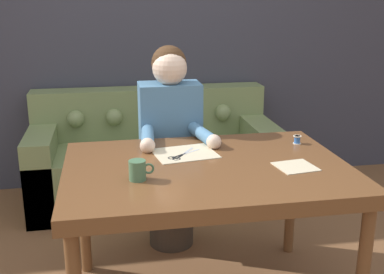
% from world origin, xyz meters
% --- Properties ---
extents(wall_back, '(8.00, 0.06, 2.60)m').
position_xyz_m(wall_back, '(0.00, 1.79, 1.30)').
color(wall_back, '#383842').
rests_on(wall_back, ground_plane).
extents(dining_table, '(1.36, 0.97, 0.76)m').
position_xyz_m(dining_table, '(0.09, -0.02, 0.69)').
color(dining_table, brown).
rests_on(dining_table, ground_plane).
extents(couch, '(1.84, 0.78, 0.83)m').
position_xyz_m(couch, '(-0.03, 1.40, 0.31)').
color(couch, olive).
rests_on(couch, ground_plane).
extents(person, '(0.43, 0.59, 1.26)m').
position_xyz_m(person, '(-0.00, 0.63, 0.64)').
color(person, '#33281E').
rests_on(person, ground_plane).
extents(pattern_paper_main, '(0.34, 0.30, 0.00)m').
position_xyz_m(pattern_paper_main, '(0.01, 0.17, 0.76)').
color(pattern_paper_main, beige).
rests_on(pattern_paper_main, dining_table).
extents(pattern_paper_offcut, '(0.20, 0.20, 0.00)m').
position_xyz_m(pattern_paper_offcut, '(0.50, -0.12, 0.76)').
color(pattern_paper_offcut, beige).
rests_on(pattern_paper_offcut, dining_table).
extents(scissors, '(0.18, 0.19, 0.01)m').
position_xyz_m(scissors, '(-0.02, 0.13, 0.76)').
color(scissors, silver).
rests_on(scissors, dining_table).
extents(mug, '(0.11, 0.08, 0.09)m').
position_xyz_m(mug, '(-0.25, -0.15, 0.81)').
color(mug, '#47704C').
rests_on(mug, dining_table).
extents(thread_spool, '(0.04, 0.04, 0.05)m').
position_xyz_m(thread_spool, '(0.64, 0.23, 0.78)').
color(thread_spool, '#3366B2').
rests_on(thread_spool, dining_table).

